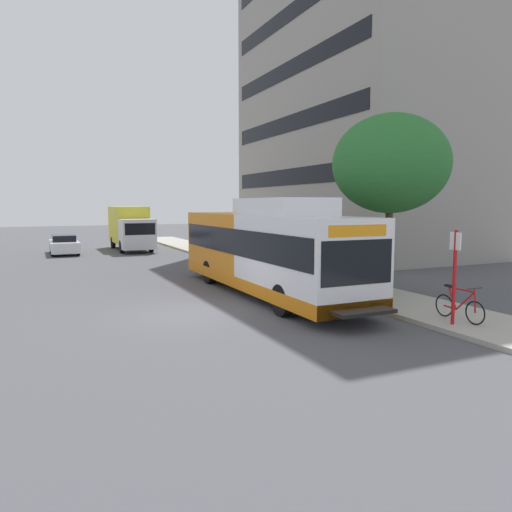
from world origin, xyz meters
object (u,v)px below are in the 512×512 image
object	(u,v)px
bus_stop_sign_pole	(455,270)
parked_car_far_lane	(64,245)
street_tree_near_stop	(391,164)
box_truck_background	(130,227)
transit_bus	(266,250)
bicycle_parked	(459,306)

from	to	relation	value
bus_stop_sign_pole	parked_car_far_lane	world-z (taller)	bus_stop_sign_pole
street_tree_near_stop	box_truck_background	bearing A→B (deg)	104.22
transit_bus	parked_car_far_lane	bearing A→B (deg)	107.69
bicycle_parked	transit_bus	bearing A→B (deg)	113.77
bus_stop_sign_pole	bicycle_parked	bearing A→B (deg)	25.19
transit_bus	bus_stop_sign_pole	distance (m)	7.25
transit_bus	bus_stop_sign_pole	world-z (taller)	transit_bus
transit_bus	bicycle_parked	size ratio (longest dim) A/B	6.96
parked_car_far_lane	bicycle_parked	bearing A→B (deg)	-70.72
transit_bus	box_truck_background	distance (m)	20.48
transit_bus	box_truck_background	world-z (taller)	transit_bus
street_tree_near_stop	transit_bus	bearing A→B (deg)	155.75
bus_stop_sign_pole	street_tree_near_stop	world-z (taller)	street_tree_near_stop
street_tree_near_stop	box_truck_background	world-z (taller)	street_tree_near_stop
transit_bus	parked_car_far_lane	size ratio (longest dim) A/B	2.72
parked_car_far_lane	box_truck_background	xyz separation A→B (m)	(4.76, 1.12, 1.08)
parked_car_far_lane	bus_stop_sign_pole	bearing A→B (deg)	-71.86
transit_bus	box_truck_background	xyz separation A→B (m)	(-1.40, 20.43, 0.04)
bus_stop_sign_pole	box_truck_background	distance (m)	27.54
street_tree_near_stop	parked_car_far_lane	xyz separation A→B (m)	(-10.42, 21.23, -4.27)
bicycle_parked	box_truck_background	bearing A→B (deg)	99.06
bus_stop_sign_pole	street_tree_near_stop	xyz separation A→B (m)	(1.85, 4.92, 3.28)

